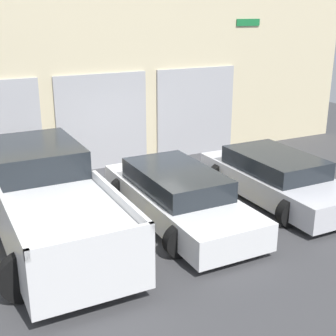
% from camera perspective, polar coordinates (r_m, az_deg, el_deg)
% --- Properties ---
extents(ground_plane, '(28.00, 28.00, 0.00)m').
position_cam_1_polar(ground_plane, '(11.89, -1.98, -3.80)').
color(ground_plane, '#3D3D3F').
extents(shophouse_building, '(17.81, 0.68, 5.52)m').
position_cam_1_polar(shophouse_building, '(14.16, -7.90, 11.10)').
color(shophouse_building, beige).
rests_on(shophouse_building, ground).
extents(pickup_truck, '(2.65, 5.21, 1.81)m').
position_cam_1_polar(pickup_truck, '(9.73, -14.25, -4.10)').
color(pickup_truck, white).
rests_on(pickup_truck, ground).
extents(sedan_white, '(2.18, 4.79, 1.19)m').
position_cam_1_polar(sedan_white, '(10.54, 1.16, -3.46)').
color(sedan_white, white).
rests_on(sedan_white, ground).
extents(sedan_side, '(2.18, 4.49, 1.16)m').
position_cam_1_polar(sedan_side, '(12.04, 13.03, -1.16)').
color(sedan_side, silver).
rests_on(sedan_side, ground).
extents(parking_stripe_left, '(0.12, 2.20, 0.01)m').
position_cam_1_polar(parking_stripe_left, '(10.21, -5.80, -7.79)').
color(parking_stripe_left, gold).
rests_on(parking_stripe_left, ground).
extents(parking_stripe_centre, '(0.12, 2.20, 0.01)m').
position_cam_1_polar(parking_stripe_centre, '(11.41, 7.46, -4.91)').
color(parking_stripe_centre, gold).
rests_on(parking_stripe_centre, ground).
extents(parking_stripe_right, '(0.12, 2.20, 0.01)m').
position_cam_1_polar(parking_stripe_right, '(13.11, 17.66, -2.50)').
color(parking_stripe_right, gold).
rests_on(parking_stripe_right, ground).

